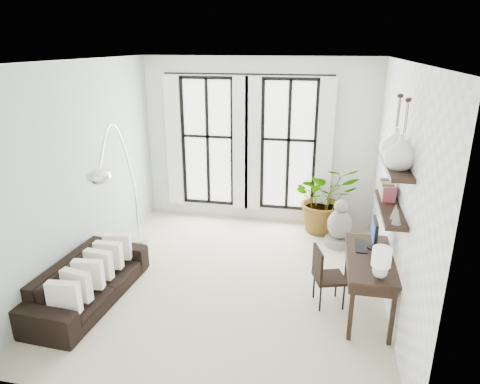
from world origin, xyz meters
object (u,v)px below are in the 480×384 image
(buddha, at_px, (339,227))
(sofa, at_px, (89,281))
(desk_chair, at_px, (324,273))
(arc_lamp, at_px, (117,157))
(plant, at_px, (324,198))
(desk, at_px, (370,263))

(buddha, bearing_deg, sofa, -144.46)
(desk_chair, relative_size, arc_lamp, 0.36)
(plant, bearing_deg, desk, -77.00)
(sofa, bearing_deg, arc_lamp, -3.17)
(desk, xyz_separation_m, arc_lamp, (-3.64, 0.50, 1.08))
(sofa, relative_size, desk, 1.49)
(buddha, bearing_deg, plant, 115.26)
(desk, xyz_separation_m, desk_chair, (-0.56, 0.11, -0.27))
(sofa, distance_m, arc_lamp, 1.81)
(plant, distance_m, arc_lamp, 3.89)
(plant, relative_size, buddha, 1.53)
(arc_lamp, bearing_deg, sofa, -96.15)
(desk, distance_m, buddha, 2.07)
(sofa, distance_m, buddha, 4.21)
(sofa, height_order, buddha, buddha)
(sofa, bearing_deg, desk, -80.34)
(plant, xyz_separation_m, arc_lamp, (-3.04, -2.12, 1.18))
(desk_chair, distance_m, buddha, 1.91)
(plant, xyz_separation_m, buddha, (0.29, -0.61, -0.30))
(arc_lamp, distance_m, buddha, 3.94)
(plant, bearing_deg, desk_chair, -88.88)
(plant, xyz_separation_m, desk, (0.61, -2.62, 0.09))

